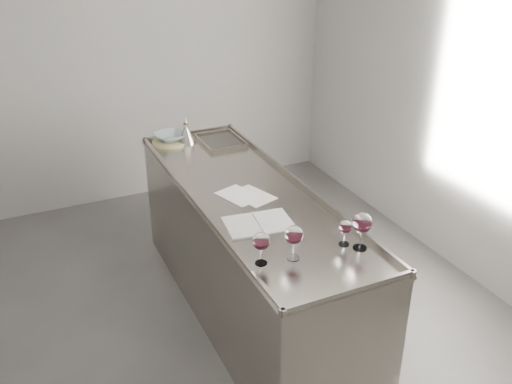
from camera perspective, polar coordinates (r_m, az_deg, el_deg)
name	(u,v)px	position (r m, az deg, el deg)	size (l,w,h in m)	color
room_shell	(186,157)	(3.08, -7.01, 3.52)	(4.54, 5.04, 2.84)	#4E4C49
counter	(249,255)	(3.92, -0.73, -6.27)	(0.77, 2.42, 0.97)	gray
wine_glass_left	(261,242)	(2.92, 0.53, -5.02)	(0.09, 0.09, 0.18)	white
wine_glass_middle	(294,236)	(2.96, 3.81, -4.39)	(0.10, 0.10, 0.19)	white
wine_glass_right	(362,223)	(3.08, 10.56, -3.11)	(0.11, 0.11, 0.22)	white
wine_glass_small	(345,228)	(3.13, 8.91, -3.54)	(0.07, 0.07, 0.15)	white
notebook	(259,224)	(3.33, 0.27, -3.18)	(0.42, 0.32, 0.02)	silver
loose_paper_top	(252,196)	(3.66, -0.39, -0.38)	(0.20, 0.28, 0.00)	silver
loose_paper_under	(239,195)	(3.66, -1.73, -0.35)	(0.19, 0.28, 0.00)	white
trivet	(171,142)	(4.56, -8.54, 5.01)	(0.28, 0.28, 0.02)	#C5B87F
ceramic_bowl	(170,137)	(4.55, -8.57, 5.47)	(0.24, 0.24, 0.06)	#93A8AB
wine_funnel	(186,136)	(4.51, -6.97, 5.63)	(0.15, 0.15, 0.22)	#B1AA9E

